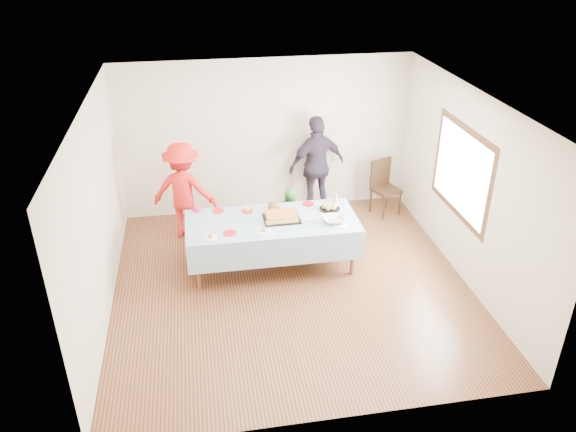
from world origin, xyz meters
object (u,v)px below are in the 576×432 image
Objects in this scene: birthday_cake at (282,216)px; dining_chair at (384,184)px; party_table at (272,224)px; adult_left at (184,190)px.

dining_chair is (2.05, 1.43, -0.28)m from birthday_cake.
adult_left is (-1.26, 1.20, 0.08)m from party_table.
birthday_cake is at bearing 155.20° from adult_left.
party_table is 0.17m from birthday_cake.
party_table is 1.75m from adult_left.
adult_left reaches higher than dining_chair.
dining_chair reaches higher than party_table.
birthday_cake is 0.54× the size of dining_chair.
birthday_cake is 0.33× the size of adult_left.
adult_left is (-1.41, 1.19, -0.02)m from birthday_cake.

